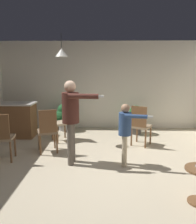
{
  "coord_description": "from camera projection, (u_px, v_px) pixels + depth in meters",
  "views": [
    {
      "loc": [
        0.08,
        -4.12,
        1.87
      ],
      "look_at": [
        -0.04,
        0.53,
        1.0
      ],
      "focal_mm": 37.18,
      "sensor_mm": 36.0,
      "label": 1
    }
  ],
  "objects": [
    {
      "name": "ground",
      "position": [
        99.0,
        169.0,
        4.39
      ],
      "size": [
        7.68,
        7.68,
        0.0
      ],
      "primitive_type": "plane",
      "color": "beige"
    },
    {
      "name": "wall_back",
      "position": [
        102.0,
        85.0,
        7.29
      ],
      "size": [
        6.4,
        0.1,
        2.7
      ],
      "primitive_type": "cube",
      "color": "silver",
      "rests_on": "ground"
    },
    {
      "name": "kitchen_counter",
      "position": [
        13.0,
        120.0,
        6.41
      ],
      "size": [
        1.26,
        0.66,
        0.95
      ],
      "color": "brown",
      "rests_on": "ground"
    },
    {
      "name": "person_adult",
      "position": [
        71.0,
        113.0,
        4.48
      ],
      "size": [
        0.8,
        0.51,
        1.65
      ],
      "rotation": [
        0.0,
        0.0,
        -1.63
      ],
      "color": "#60564C",
      "rests_on": "ground"
    },
    {
      "name": "person_child",
      "position": [
        126.0,
        128.0,
        4.42
      ],
      "size": [
        0.6,
        0.42,
        1.22
      ],
      "rotation": [
        0.0,
        0.0,
        -1.75
      ],
      "color": "tan",
      "rests_on": "ground"
    },
    {
      "name": "dining_chair_by_counter",
      "position": [
        48.0,
        129.0,
        5.14
      ],
      "size": [
        0.54,
        0.54,
        1.0
      ],
      "rotation": [
        0.0,
        0.0,
        0.35
      ],
      "color": "brown",
      "rests_on": "ground"
    },
    {
      "name": "dining_chair_near_wall",
      "position": [
        64.0,
        120.0,
        6.08
      ],
      "size": [
        0.58,
        0.58,
        1.0
      ],
      "rotation": [
        0.0,
        0.0,
        2.15
      ],
      "color": "brown",
      "rests_on": "ground"
    },
    {
      "name": "dining_chair_centre_back",
      "position": [
        140.0,
        124.0,
        5.62
      ],
      "size": [
        0.57,
        0.57,
        1.0
      ],
      "rotation": [
        0.0,
        0.0,
        5.76
      ],
      "color": "brown",
      "rests_on": "ground"
    },
    {
      "name": "dining_chair_spare",
      "position": [
        2.0,
        136.0,
        4.66
      ],
      "size": [
        0.48,
        0.48,
        1.0
      ],
      "rotation": [
        0.0,
        0.0,
        0.14
      ],
      "color": "brown",
      "rests_on": "ground"
    },
    {
      "name": "potted_plant_corner",
      "position": [
        64.0,
        116.0,
        7.05
      ],
      "size": [
        0.54,
        0.54,
        0.83
      ],
      "color": "#B7B2AD",
      "rests_on": "ground"
    },
    {
      "name": "potted_plant_by_wall",
      "position": [
        136.0,
        118.0,
        6.71
      ],
      "size": [
        0.54,
        0.54,
        0.83
      ],
      "color": "#4C4742",
      "rests_on": "ground"
    },
    {
      "name": "ceiling_light_pendant",
      "position": [
        62.0,
        53.0,
        5.56
      ],
      "size": [
        0.32,
        0.32,
        0.55
      ],
      "color": "silver"
    }
  ]
}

